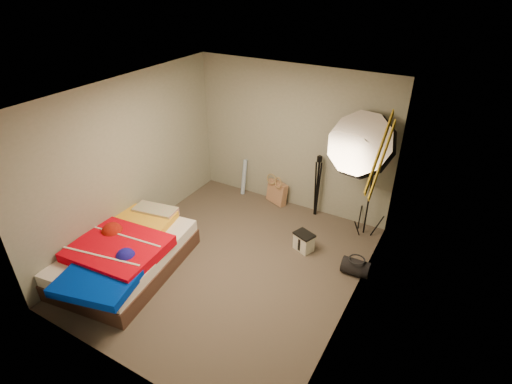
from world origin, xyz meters
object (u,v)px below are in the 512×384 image
Objects in this scene: tote_bag at (277,192)px; wrapping_roll at (244,177)px; camera_case at (304,242)px; duffel_bag at (356,267)px; bed at (125,254)px; photo_umbrella at (362,146)px; camera_tripod at (318,182)px.

wrapping_roll is (-0.70, 0.00, 0.13)m from tote_bag.
camera_case is 0.71× the size of duffel_bag.
bed reaches higher than duffel_bag.
wrapping_roll is 2.49m from photo_umbrella.
tote_bag is at bearing 170.73° from photo_umbrella.
camera_tripod reaches higher than tote_bag.
wrapping_roll reaches higher than bed.
duffel_bag is 0.18× the size of photo_umbrella.
wrapping_roll is 2.82m from duffel_bag.
camera_tripod is (0.77, -0.03, 0.44)m from tote_bag.
photo_umbrella is (2.49, 2.47, 1.25)m from bed.
bed is (-1.02, -2.71, 0.08)m from tote_bag.
duffel_bag is (2.55, -1.19, -0.22)m from wrapping_roll.
wrapping_roll is 0.60× the size of camera_tripod.
camera_tripod is at bearing 19.02° from tote_bag.
duffel_bag is 1.74m from photo_umbrella.
photo_umbrella reaches higher than camera_case.
photo_umbrella is (1.47, -0.24, 1.32)m from tote_bag.
tote_bag is 0.88m from camera_tripod.
camera_case is 2.62m from bed.
camera_tripod is (1.79, 2.68, 0.36)m from bed.
photo_umbrella is at bearing 80.22° from camera_case.
camera_tripod is (-0.23, 1.02, 0.50)m from camera_case.
tote_bag is 0.37× the size of camera_tripod.
camera_case is 1.68m from photo_umbrella.
photo_umbrella is at bearing 12.00° from tote_bag.
duffel_bag is at bearing -25.02° from wrapping_roll.
duffel_bag is (1.85, -1.19, -0.09)m from tote_bag.
photo_umbrella is at bearing 109.22° from duffel_bag.
camera_case is 0.13× the size of bed.
tote_bag is 0.61× the size of wrapping_roll.
wrapping_roll is 1.75× the size of duffel_bag.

